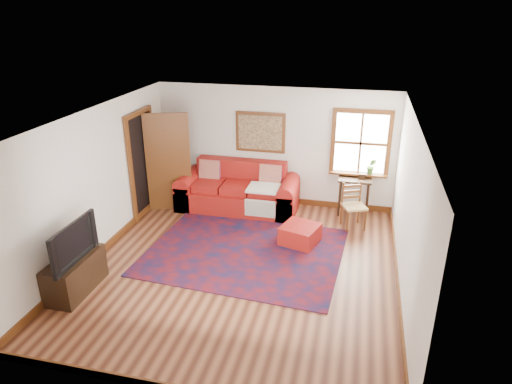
% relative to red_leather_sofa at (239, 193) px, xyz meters
% --- Properties ---
extents(ground, '(5.50, 5.50, 0.00)m').
position_rel_red_leather_sofa_xyz_m(ground, '(0.66, -2.27, -0.32)').
color(ground, '#452012').
rests_on(ground, ground).
extents(room_envelope, '(5.04, 5.54, 2.52)m').
position_rel_red_leather_sofa_xyz_m(room_envelope, '(0.66, -2.25, 1.33)').
color(room_envelope, silver).
rests_on(room_envelope, ground).
extents(window, '(1.18, 0.20, 1.38)m').
position_rel_red_leather_sofa_xyz_m(window, '(2.44, 0.43, 0.99)').
color(window, white).
rests_on(window, ground).
extents(doorway, '(0.89, 1.08, 2.14)m').
position_rel_red_leather_sofa_xyz_m(doorway, '(-1.54, -0.49, 0.75)').
color(doorway, black).
rests_on(doorway, ground).
extents(framed_artwork, '(1.05, 0.07, 0.85)m').
position_rel_red_leather_sofa_xyz_m(framed_artwork, '(0.36, 0.44, 1.23)').
color(framed_artwork, '#5F3214').
rests_on(framed_artwork, ground).
extents(persian_rug, '(3.47, 2.86, 0.02)m').
position_rel_red_leather_sofa_xyz_m(persian_rug, '(0.60, -1.80, -0.31)').
color(persian_rug, '#580C10').
rests_on(persian_rug, ground).
extents(red_leather_sofa, '(2.49, 1.03, 0.97)m').
position_rel_red_leather_sofa_xyz_m(red_leather_sofa, '(0.00, 0.00, 0.00)').
color(red_leather_sofa, maroon).
rests_on(red_leather_sofa, ground).
extents(red_ottoman, '(0.76, 0.76, 0.35)m').
position_rel_red_leather_sofa_xyz_m(red_ottoman, '(1.49, -1.26, -0.15)').
color(red_ottoman, maroon).
rests_on(red_ottoman, ground).
extents(side_table, '(0.65, 0.49, 0.78)m').
position_rel_red_leather_sofa_xyz_m(side_table, '(2.37, 0.26, 0.33)').
color(side_table, black).
rests_on(side_table, ground).
extents(ladder_back_chair, '(0.54, 0.53, 0.89)m').
position_rel_red_leather_sofa_xyz_m(ladder_back_chair, '(2.38, -0.36, 0.16)').
color(ladder_back_chair, tan).
rests_on(ladder_back_chair, ground).
extents(media_cabinet, '(0.46, 1.02, 0.56)m').
position_rel_red_leather_sofa_xyz_m(media_cabinet, '(-1.59, -3.49, -0.04)').
color(media_cabinet, black).
rests_on(media_cabinet, ground).
extents(television, '(0.14, 1.06, 0.61)m').
position_rel_red_leather_sofa_xyz_m(television, '(-1.57, -3.55, 0.54)').
color(television, black).
rests_on(television, media_cabinet).
extents(candle_hurricane, '(0.12, 0.12, 0.18)m').
position_rel_red_leather_sofa_xyz_m(candle_hurricane, '(-1.54, -3.06, 0.32)').
color(candle_hurricane, silver).
rests_on(candle_hurricane, media_cabinet).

